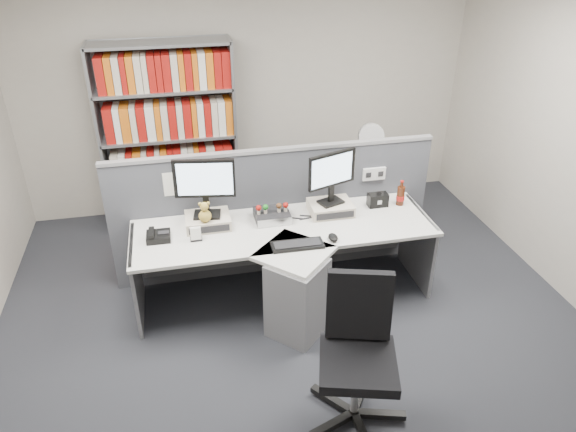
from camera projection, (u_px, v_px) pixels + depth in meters
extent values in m
plane|color=#2D2F35|center=(305.00, 355.00, 4.31)|extent=(5.50, 5.50, 0.00)
cube|color=#B5AEA1|center=(248.00, 92.00, 5.99)|extent=(5.00, 0.04, 2.70)
cube|color=#4B4D55|center=(274.00, 213.00, 5.07)|extent=(3.00, 0.05, 1.25)
cube|color=#A0A0A5|center=(273.00, 150.00, 4.76)|extent=(3.00, 0.07, 0.03)
cube|color=white|center=(374.00, 174.00, 5.06)|extent=(0.22, 0.04, 0.12)
cube|color=white|center=(172.00, 182.00, 4.67)|extent=(0.16, 0.00, 0.22)
cube|color=white|center=(219.00, 178.00, 4.75)|extent=(0.16, 0.00, 0.22)
cube|color=white|center=(349.00, 166.00, 4.97)|extent=(0.16, 0.00, 0.22)
cube|color=silver|center=(284.00, 228.00, 4.67)|extent=(2.60, 0.80, 0.03)
cube|color=silver|center=(294.00, 253.00, 4.33)|extent=(0.74, 0.74, 0.03)
cube|color=slate|center=(297.00, 298.00, 4.40)|extent=(0.57, 0.57, 0.69)
cube|color=slate|center=(137.00, 280.00, 4.60)|extent=(0.03, 0.70, 0.72)
cube|color=slate|center=(417.00, 245.00, 5.07)|extent=(0.03, 0.70, 0.72)
cube|color=slate|center=(276.00, 242.00, 5.15)|extent=(2.50, 0.02, 0.45)
cube|color=beige|center=(208.00, 221.00, 4.65)|extent=(0.38, 0.30, 0.10)
cube|color=black|center=(209.00, 229.00, 4.52)|extent=(0.34, 0.01, 0.06)
cube|color=beige|center=(330.00, 208.00, 4.86)|extent=(0.38, 0.30, 0.10)
cube|color=black|center=(335.00, 216.00, 4.73)|extent=(0.34, 0.01, 0.06)
cube|color=black|center=(207.00, 215.00, 4.62)|extent=(0.25, 0.20, 0.02)
cube|color=black|center=(206.00, 205.00, 4.58)|extent=(0.06, 0.04, 0.18)
cube|color=black|center=(204.00, 178.00, 4.46)|extent=(0.51, 0.12, 0.34)
cube|color=#C7E4FF|center=(205.00, 179.00, 4.44)|extent=(0.45, 0.08, 0.28)
cube|color=black|center=(331.00, 202.00, 4.83)|extent=(0.25, 0.21, 0.02)
cube|color=black|center=(331.00, 193.00, 4.79)|extent=(0.05, 0.04, 0.17)
cube|color=black|center=(332.00, 169.00, 4.67)|extent=(0.46, 0.19, 0.31)
cube|color=#C7E4FF|center=(332.00, 170.00, 4.66)|extent=(0.40, 0.15, 0.26)
cube|color=black|center=(272.00, 215.00, 4.75)|extent=(0.30, 0.26, 0.08)
cube|color=silver|center=(275.00, 223.00, 4.64)|extent=(0.30, 0.01, 0.07)
cylinder|color=beige|center=(259.00, 212.00, 4.69)|extent=(0.03, 0.03, 0.03)
sphere|color=#A5140F|center=(259.00, 208.00, 4.67)|extent=(0.05, 0.05, 0.05)
cylinder|color=beige|center=(266.00, 211.00, 4.70)|extent=(0.03, 0.03, 0.03)
sphere|color=#19721E|center=(265.00, 207.00, 4.68)|extent=(0.05, 0.05, 0.05)
cylinder|color=beige|center=(279.00, 210.00, 4.72)|extent=(0.03, 0.03, 0.03)
sphere|color=#593319|center=(279.00, 206.00, 4.70)|extent=(0.05, 0.05, 0.05)
cylinder|color=beige|center=(286.00, 209.00, 4.73)|extent=(0.03, 0.03, 0.03)
sphere|color=#A5140F|center=(286.00, 205.00, 4.71)|extent=(0.05, 0.05, 0.05)
cube|color=black|center=(297.00, 245.00, 4.38)|extent=(0.43, 0.17, 0.02)
cube|color=black|center=(297.00, 243.00, 4.37)|extent=(0.38, 0.12, 0.01)
ellipsoid|color=black|center=(333.00, 237.00, 4.46)|extent=(0.08, 0.12, 0.05)
cube|color=black|center=(159.00, 237.00, 4.47)|extent=(0.20, 0.18, 0.05)
cube|color=black|center=(151.00, 233.00, 4.44)|extent=(0.05, 0.16, 0.03)
cube|color=black|center=(164.00, 233.00, 4.46)|extent=(0.09, 0.05, 0.01)
cube|color=black|center=(196.00, 239.00, 4.47)|extent=(0.10, 0.06, 0.02)
cube|color=white|center=(196.00, 234.00, 4.42)|extent=(0.09, 0.03, 0.10)
cube|color=white|center=(195.00, 232.00, 4.45)|extent=(0.09, 0.03, 0.10)
sphere|color=#B1953B|center=(205.00, 216.00, 4.51)|extent=(0.11, 0.11, 0.11)
sphere|color=#B1953B|center=(204.00, 206.00, 4.47)|extent=(0.07, 0.07, 0.07)
sphere|color=#B1953B|center=(200.00, 204.00, 4.45)|extent=(0.03, 0.03, 0.03)
sphere|color=#B1953B|center=(208.00, 203.00, 4.46)|extent=(0.03, 0.03, 0.03)
cube|color=black|center=(378.00, 200.00, 4.97)|extent=(0.18, 0.10, 0.12)
cylinder|color=#3F190A|center=(401.00, 196.00, 4.97)|extent=(0.07, 0.07, 0.18)
cylinder|color=#A5140F|center=(400.00, 198.00, 4.98)|extent=(0.07, 0.07, 0.05)
cylinder|color=#3F190A|center=(402.00, 184.00, 4.92)|extent=(0.03, 0.03, 0.05)
cylinder|color=#A5140F|center=(402.00, 181.00, 4.90)|extent=(0.03, 0.03, 0.01)
cube|color=gray|center=(102.00, 143.00, 5.61)|extent=(0.03, 0.40, 2.00)
cube|color=gray|center=(234.00, 133.00, 5.87)|extent=(0.03, 0.40, 2.00)
cube|color=gray|center=(169.00, 131.00, 5.90)|extent=(1.40, 0.02, 2.00)
cube|color=gray|center=(178.00, 218.00, 6.22)|extent=(1.38, 0.40, 0.03)
cube|color=gray|center=(174.00, 178.00, 5.98)|extent=(1.38, 0.40, 0.03)
cube|color=gray|center=(169.00, 136.00, 5.73)|extent=(1.38, 0.40, 0.03)
cube|color=gray|center=(164.00, 89.00, 5.49)|extent=(1.38, 0.40, 0.03)
cube|color=gray|center=(158.00, 43.00, 5.26)|extent=(1.38, 0.40, 0.03)
cube|color=#A5140F|center=(177.00, 204.00, 6.10)|extent=(1.24, 0.28, 0.36)
cube|color=orange|center=(172.00, 163.00, 5.86)|extent=(1.24, 0.28, 0.36)
cube|color=beige|center=(167.00, 119.00, 5.61)|extent=(1.24, 0.28, 0.36)
cube|color=white|center=(162.00, 71.00, 5.37)|extent=(1.24, 0.28, 0.36)
cube|color=gray|center=(366.00, 192.00, 6.07)|extent=(0.45, 0.60, 0.70)
cube|color=black|center=(377.00, 190.00, 5.73)|extent=(0.40, 0.02, 0.28)
cube|color=black|center=(375.00, 216.00, 5.89)|extent=(0.40, 0.02, 0.28)
cylinder|color=white|center=(369.00, 162.00, 5.89)|extent=(0.16, 0.16, 0.03)
cylinder|color=white|center=(369.00, 154.00, 5.85)|extent=(0.03, 0.03, 0.16)
cylinder|color=white|center=(372.00, 136.00, 5.72)|extent=(0.27, 0.12, 0.27)
cylinder|color=silver|center=(371.00, 135.00, 5.75)|extent=(0.27, 0.11, 0.27)
cylinder|color=silver|center=(356.00, 390.00, 3.64)|extent=(0.05, 0.05, 0.44)
cube|color=black|center=(358.00, 364.00, 3.53)|extent=(0.62, 0.62, 0.08)
cube|color=black|center=(359.00, 305.00, 3.58)|extent=(0.45, 0.23, 0.50)
cube|color=black|center=(382.00, 414.00, 3.74)|extent=(0.33, 0.14, 0.04)
cylinder|color=black|center=(401.00, 417.00, 3.74)|extent=(0.05, 0.05, 0.03)
cube|color=black|center=(361.00, 393.00, 3.91)|extent=(0.23, 0.30, 0.04)
cylinder|color=black|center=(365.00, 382.00, 4.03)|extent=(0.05, 0.05, 0.03)
cube|color=black|center=(331.00, 399.00, 3.86)|extent=(0.24, 0.29, 0.04)
cylinder|color=black|center=(316.00, 391.00, 3.94)|extent=(0.05, 0.05, 0.03)
cube|color=black|center=(331.00, 425.00, 3.66)|extent=(0.33, 0.16, 0.04)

